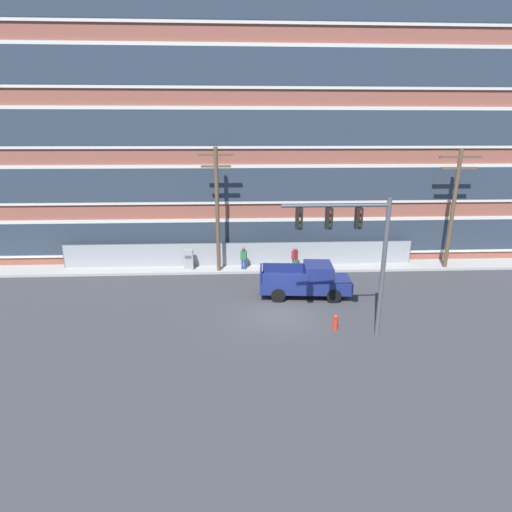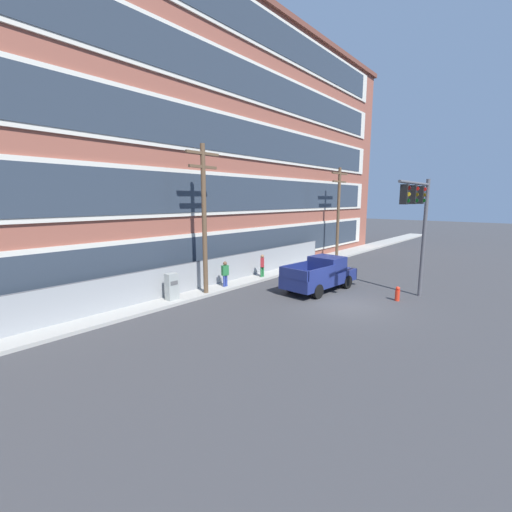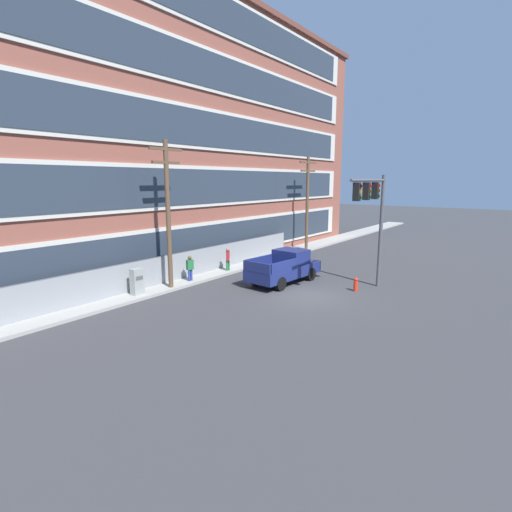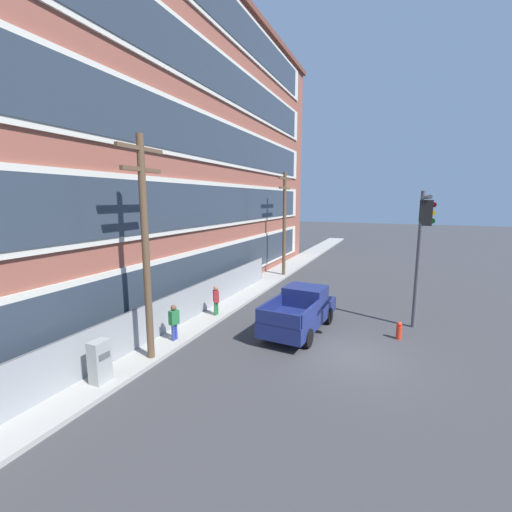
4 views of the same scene
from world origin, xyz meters
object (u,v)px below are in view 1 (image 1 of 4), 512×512
pedestrian_near_cabinet (244,258)px  utility_pole_near_corner (217,206)px  traffic_signal_mast (354,239)px  utility_pole_midblock (454,204)px  fire_hydrant (335,322)px  pickup_truck_navy (307,281)px  electrical_cabinet (189,260)px  pedestrian_by_fence (295,257)px

pedestrian_near_cabinet → utility_pole_near_corner: bearing=-174.3°
traffic_signal_mast → utility_pole_midblock: bearing=44.5°
fire_hydrant → pickup_truck_navy: bearing=99.1°
electrical_cabinet → pedestrian_by_fence: pedestrian_by_fence is taller
pickup_truck_navy → pedestrian_by_fence: bearing=91.0°
utility_pole_near_corner → utility_pole_midblock: utility_pole_near_corner is taller
fire_hydrant → pedestrian_by_fence: bearing=95.0°
utility_pole_midblock → fire_hydrant: bearing=-138.7°
traffic_signal_mast → electrical_cabinet: traffic_signal_mast is taller
pickup_truck_navy → electrical_cabinet: bearing=147.5°
electrical_cabinet → pedestrian_by_fence: size_ratio=0.92×
pickup_truck_navy → utility_pole_near_corner: 7.69m
pedestrian_near_cabinet → fire_hydrant: pedestrian_near_cabinet is taller
utility_pole_midblock → pedestrian_by_fence: bearing=179.3°
utility_pole_near_corner → fire_hydrant: (5.92, -8.58, -4.16)m
utility_pole_midblock → pedestrian_near_cabinet: bearing=179.3°
electrical_cabinet → pedestrian_near_cabinet: (3.74, -0.16, 0.20)m
electrical_cabinet → pedestrian_by_fence: 7.22m
electrical_cabinet → fire_hydrant: (7.97, -8.90, -0.40)m
traffic_signal_mast → pedestrian_by_fence: (-1.15, 9.33, -3.67)m
electrical_cabinet → pedestrian_by_fence: bearing=-1.6°
utility_pole_near_corner → pedestrian_by_fence: size_ratio=4.89×
utility_pole_near_corner → pedestrian_near_cabinet: (1.68, 0.17, -3.57)m
utility_pole_midblock → electrical_cabinet: utility_pole_midblock is taller
pickup_truck_navy → pedestrian_by_fence: 4.46m
utility_pole_near_corner → pedestrian_by_fence: bearing=1.4°
utility_pole_near_corner → pedestrian_by_fence: utility_pole_near_corner is taller
electrical_cabinet → pedestrian_by_fence: (7.21, -0.20, 0.20)m
traffic_signal_mast → utility_pole_midblock: utility_pole_midblock is taller
electrical_cabinet → traffic_signal_mast: bearing=-48.7°
pickup_truck_navy → electrical_cabinet: (-7.29, 4.65, -0.15)m
pickup_truck_navy → fire_hydrant: 4.34m
traffic_signal_mast → pedestrian_near_cabinet: size_ratio=3.80×
traffic_signal_mast → utility_pole_near_corner: (-6.31, 9.20, -0.10)m
utility_pole_midblock → electrical_cabinet: size_ratio=5.20×
pedestrian_near_cabinet → fire_hydrant: 9.73m
pickup_truck_navy → utility_pole_near_corner: utility_pole_near_corner is taller
traffic_signal_mast → electrical_cabinet: (-8.36, 9.53, -3.87)m
pickup_truck_navy → utility_pole_midblock: (10.43, 4.32, 3.61)m
pedestrian_by_fence → utility_pole_midblock: bearing=-0.7°
pickup_truck_navy → utility_pole_near_corner: size_ratio=0.65×
utility_pole_midblock → pedestrian_by_fence: size_ratio=4.79×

